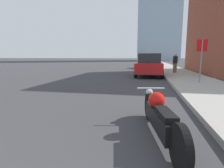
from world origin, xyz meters
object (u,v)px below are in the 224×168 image
at_px(parked_car_black, 148,62).
at_px(stop_sign, 202,53).
at_px(parked_car_red, 149,65).
at_px(parked_car_silver, 147,60).
at_px(parked_car_yellow, 148,60).
at_px(pedestrian, 175,63).
at_px(motorcycle, 159,116).

distance_m(parked_car_black, stop_sign, 14.50).
xyz_separation_m(parked_car_red, parked_car_silver, (-0.19, 20.89, -0.02)).
bearing_deg(stop_sign, parked_car_yellow, 93.95).
bearing_deg(parked_car_red, parked_car_yellow, 92.05).
bearing_deg(parked_car_yellow, parked_car_black, -84.66).
bearing_deg(parked_car_black, parked_car_red, -88.37).
distance_m(parked_car_red, parked_car_yellow, 33.02).
bearing_deg(pedestrian, motorcycle, -99.47).
distance_m(parked_car_yellow, pedestrian, 30.96).
relative_size(parked_car_red, stop_sign, 1.82).
xyz_separation_m(motorcycle, stop_sign, (2.47, 6.56, 1.26)).
relative_size(parked_car_red, pedestrian, 2.48).
height_order(parked_car_black, parked_car_silver, parked_car_black).
relative_size(parked_car_red, parked_car_silver, 0.94).
xyz_separation_m(parked_car_silver, stop_sign, (2.73, -24.71, 0.83)).
xyz_separation_m(parked_car_silver, parked_car_yellow, (0.19, 12.13, -0.05)).
distance_m(parked_car_red, stop_sign, 4.66).
height_order(parked_car_black, stop_sign, stop_sign).
relative_size(motorcycle, parked_car_red, 0.64).
height_order(parked_car_yellow, pedestrian, pedestrian).
bearing_deg(stop_sign, pedestrian, 93.67).
xyz_separation_m(parked_car_red, stop_sign, (2.55, -3.81, 0.81)).
bearing_deg(parked_car_yellow, motorcycle, -84.46).
height_order(parked_car_silver, stop_sign, stop_sign).
relative_size(parked_car_red, parked_car_black, 0.94).
height_order(parked_car_red, stop_sign, stop_sign).
bearing_deg(parked_car_silver, parked_car_black, -93.66).
bearing_deg(stop_sign, parked_car_red, 123.72).
relative_size(parked_car_black, parked_car_yellow, 1.05).
height_order(parked_car_silver, pedestrian, pedestrian).
distance_m(parked_car_yellow, stop_sign, 36.93).
xyz_separation_m(parked_car_red, parked_car_yellow, (0.01, 33.02, -0.07)).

